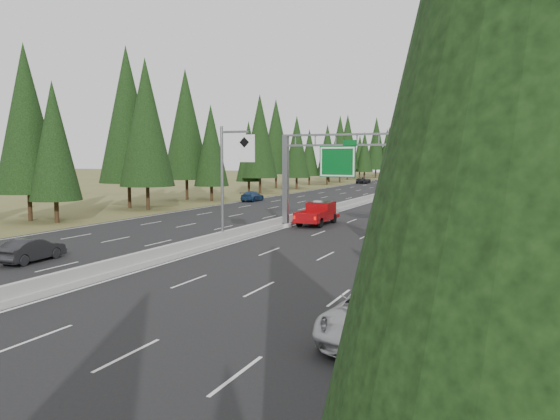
# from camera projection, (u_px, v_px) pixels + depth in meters

# --- Properties ---
(road) EXTENTS (32.00, 260.00, 0.08)m
(road) POSITION_uv_depth(u_px,v_px,m) (396.00, 194.00, 87.38)
(road) COLOR black
(road) RESTS_ON ground
(shoulder_right) EXTENTS (3.60, 260.00, 0.06)m
(shoulder_right) POSITION_uv_depth(u_px,v_px,m) (516.00, 198.00, 80.14)
(shoulder_right) COLOR olive
(shoulder_right) RESTS_ON ground
(shoulder_left) EXTENTS (3.60, 260.00, 0.06)m
(shoulder_left) POSITION_uv_depth(u_px,v_px,m) (293.00, 191.00, 94.62)
(shoulder_left) COLOR brown
(shoulder_left) RESTS_ON ground
(median_barrier) EXTENTS (0.70, 260.00, 0.85)m
(median_barrier) POSITION_uv_depth(u_px,v_px,m) (396.00, 192.00, 87.34)
(median_barrier) COLOR #9A9A95
(median_barrier) RESTS_ON road
(sign_gantry) EXTENTS (16.75, 0.98, 7.80)m
(sign_gantry) POSITION_uv_depth(u_px,v_px,m) (386.00, 167.00, 42.26)
(sign_gantry) COLOR slate
(sign_gantry) RESTS_ON road
(hov_sign_pole) EXTENTS (2.80, 0.50, 8.00)m
(hov_sign_pole) POSITION_uv_depth(u_px,v_px,m) (229.00, 176.00, 36.70)
(hov_sign_pole) COLOR slate
(hov_sign_pole) RESTS_ON road
(tree_row_right) EXTENTS (12.27, 242.23, 18.61)m
(tree_row_right) POSITION_uv_depth(u_px,v_px,m) (553.00, 132.00, 70.86)
(tree_row_right) COLOR black
(tree_row_right) RESTS_ON ground
(tree_row_left) EXTENTS (11.58, 240.16, 18.76)m
(tree_row_left) POSITION_uv_depth(u_px,v_px,m) (243.00, 138.00, 85.97)
(tree_row_left) COLOR black
(tree_row_left) RESTS_ON ground
(silver_minivan) EXTENTS (3.08, 6.16, 1.67)m
(silver_minivan) POSITION_uv_depth(u_px,v_px,m) (378.00, 313.00, 17.97)
(silver_minivan) COLOR #B9B9BE
(silver_minivan) RESTS_ON road
(red_pickup) EXTENTS (2.16, 6.05, 1.97)m
(red_pickup) POSITION_uv_depth(u_px,v_px,m) (319.00, 212.00, 48.14)
(red_pickup) COLOR black
(red_pickup) RESTS_ON road
(car_ahead_green) EXTENTS (1.63, 4.00, 1.36)m
(car_ahead_green) POSITION_uv_depth(u_px,v_px,m) (400.00, 209.00, 55.17)
(car_ahead_green) COLOR #155F2A
(car_ahead_green) RESTS_ON road
(car_ahead_dkred) EXTENTS (1.69, 4.50, 1.47)m
(car_ahead_dkred) POSITION_uv_depth(u_px,v_px,m) (450.00, 207.00, 56.64)
(car_ahead_dkred) COLOR #641D0E
(car_ahead_dkred) RESTS_ON road
(car_ahead_dkgrey) EXTENTS (1.94, 4.55, 1.31)m
(car_ahead_dkgrey) POSITION_uv_depth(u_px,v_px,m) (470.00, 192.00, 82.79)
(car_ahead_dkgrey) COLOR black
(car_ahead_dkgrey) RESTS_ON road
(car_ahead_white) EXTENTS (2.32, 4.82, 1.32)m
(car_ahead_white) POSITION_uv_depth(u_px,v_px,m) (465.00, 180.00, 121.30)
(car_ahead_white) COLOR #B9B9B9
(car_ahead_white) RESTS_ON road
(car_ahead_far) EXTENTS (1.98, 4.51, 1.51)m
(car_ahead_far) POSITION_uv_depth(u_px,v_px,m) (453.00, 181.00, 114.49)
(car_ahead_far) COLOR black
(car_ahead_far) RESTS_ON road
(car_onc_near) EXTENTS (1.78, 4.22, 1.36)m
(car_onc_near) POSITION_uv_depth(u_px,v_px,m) (32.00, 250.00, 31.01)
(car_onc_near) COLOR black
(car_onc_near) RESTS_ON road
(car_onc_blue) EXTENTS (2.08, 4.65, 1.32)m
(car_onc_blue) POSITION_uv_depth(u_px,v_px,m) (252.00, 196.00, 73.11)
(car_onc_blue) COLOR navy
(car_onc_blue) RESTS_ON road
(car_onc_white) EXTENTS (2.17, 4.81, 1.60)m
(car_onc_white) POSITION_uv_depth(u_px,v_px,m) (393.00, 187.00, 92.41)
(car_onc_white) COLOR #B6B6B6
(car_onc_white) RESTS_ON road
(car_onc_far) EXTENTS (2.57, 5.29, 1.45)m
(car_onc_far) POSITION_uv_depth(u_px,v_px,m) (363.00, 180.00, 121.55)
(car_onc_far) COLOR #232326
(car_onc_far) RESTS_ON road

